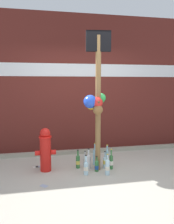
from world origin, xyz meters
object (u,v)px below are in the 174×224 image
Objects in this scene: bottle_10 at (97,162)px; bottle_7 at (86,167)px; bottle_0 at (97,166)px; bottle_2 at (107,167)px; fire_hydrant at (45,149)px; bottle_5 at (78,161)px; bottle_9 at (107,157)px; bottle_4 at (111,161)px; bottle_6 at (85,160)px; bottle_8 at (105,162)px; bottle_1 at (89,161)px; memorial_post at (96,94)px; bottle_3 at (95,156)px.

bottle_7 is at bearing -134.09° from bottle_10.
bottle_2 reaches higher than bottle_0.
fire_hydrant is 2.26× the size of bottle_5.
fire_hydrant is 0.81m from bottle_7.
bottle_10 is at bearing 45.91° from bottle_7.
bottle_0 is 0.26m from bottle_7.
bottle_2 is 0.90× the size of bottle_9.
bottle_5 is (-0.45, 0.44, -0.01)m from bottle_2.
bottle_0 is at bearing 27.16° from bottle_7.
bottle_10 is (0.27, 0.28, -0.01)m from bottle_7.
bottle_5 is (-0.60, 0.18, -0.01)m from bottle_4.
bottle_6 is 0.93× the size of bottle_8.
bottle_1 reaches higher than bottle_5.
bottle_0 is at bearing -37.88° from bottle_5.
bottle_0 is 0.89× the size of bottle_10.
bottle_1 reaches higher than bottle_8.
bottle_6 is 0.39m from bottle_8.
bottle_9 is (-0.02, 0.19, 0.02)m from bottle_4.
bottle_2 is 0.30m from bottle_4.
bottle_8 is at bearing 15.89° from memorial_post.
bottle_7 reaches higher than bottle_6.
bottle_4 is at bearing -32.59° from bottle_8.
bottle_9 is at bearing 0.25° from bottle_5.
bottle_9 reaches higher than bottle_7.
bottle_7 is at bearing -76.97° from bottle_5.
bottle_9 is at bearing 19.53° from bottle_10.
fire_hydrant reaches higher than bottle_7.
bottle_2 is 0.33m from bottle_8.
bottle_9 is (0.13, 0.44, 0.02)m from bottle_2.
fire_hydrant is 1.00m from bottle_3.
bottle_0 is at bearing -54.54° from bottle_1.
bottle_0 is at bearing -169.14° from bottle_4.
bottle_2 is 0.63m from bottle_5.
bottle_0 is 0.36m from bottle_3.
bottle_6 is at bearing 106.27° from bottle_1.
memorial_post is 1.31m from bottle_7.
bottle_4 is at bearing -28.57° from bottle_6.
bottle_0 is at bearing -14.01° from fire_hydrant.
bottle_10 is at bearing -92.82° from bottle_3.
bottle_0 is at bearing -98.41° from bottle_3.
bottle_1 is 0.16m from bottle_10.
bottle_8 is (0.31, -0.04, -0.03)m from bottle_1.
bottle_9 is (1.18, 0.01, -0.24)m from fire_hydrant.
bottle_4 is 0.93× the size of bottle_9.
fire_hydrant is at bearing 158.01° from bottle_2.
bottle_5 is (0.61, 0.01, -0.27)m from fire_hydrant.
bottle_2 is at bearing -98.30° from bottle_8.
bottle_3 is 0.38m from bottle_4.
fire_hydrant is 2.43× the size of bottle_8.
bottle_9 is at bearing 35.77° from bottle_7.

